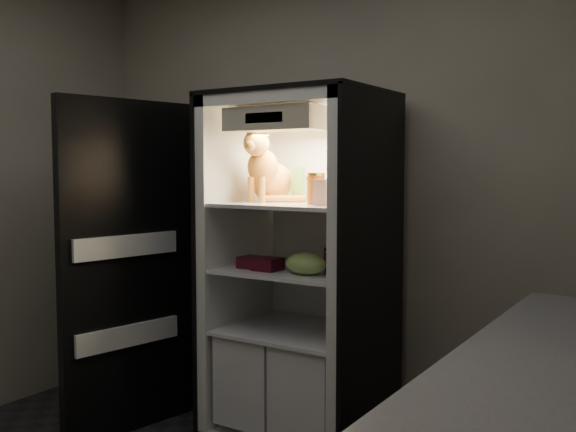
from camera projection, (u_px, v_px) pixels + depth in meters
name	position (u px, v px, depth m)	size (l,w,h in m)	color
room_shell	(99.00, 127.00, 2.27)	(3.60, 3.60, 3.60)	white
refrigerator	(302.00, 293.00, 3.49)	(0.90, 0.72, 1.88)	white
fridge_door	(132.00, 269.00, 3.57)	(0.22, 0.87, 1.85)	black
tabby_cat	(267.00, 173.00, 3.52)	(0.36, 0.40, 0.42)	#C55F19
parmesan_shaker	(298.00, 184.00, 3.50)	(0.07, 0.07, 0.19)	green
mayo_tub	(315.00, 189.00, 3.53)	(0.10, 0.10, 0.14)	white
salsa_jar	(316.00, 188.00, 3.26)	(0.09, 0.09, 0.16)	maroon
pepper_jar	(352.00, 183.00, 3.28)	(0.13, 0.13, 0.21)	#A72016
cream_carton	(323.00, 192.00, 3.16)	(0.08, 0.08, 0.13)	silver
soda_can_a	(330.00, 258.00, 3.37)	(0.07, 0.07, 0.12)	black
soda_can_b	(338.00, 259.00, 3.31)	(0.07, 0.07, 0.13)	black
soda_can_c	(331.00, 263.00, 3.23)	(0.06, 0.06, 0.12)	black
condiment_jar	(304.00, 259.00, 3.47)	(0.06, 0.06, 0.08)	brown
grape_bag	(306.00, 264.00, 3.22)	(0.22, 0.16, 0.11)	#8CB755
berry_box_left	(252.00, 262.00, 3.43)	(0.12, 0.12, 0.06)	#510D1B
berry_box_right	(268.00, 264.00, 3.35)	(0.13, 0.13, 0.07)	#510D1B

